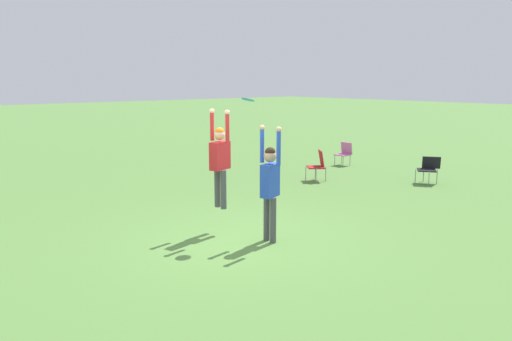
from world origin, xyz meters
name	(u,v)px	position (x,y,z in m)	size (l,w,h in m)	color
ground_plane	(239,239)	(0.00, 0.00, 0.00)	(120.00, 120.00, 0.00)	#56843D
person_jumping	(220,157)	(-0.61, 0.02, 1.56)	(0.61, 0.50, 2.00)	#4C4C51
person_defending	(270,181)	(0.51, 0.36, 1.20)	(0.56, 0.45, 2.24)	#4C4C51
frisbee	(248,100)	(-0.12, 0.34, 2.69)	(0.26, 0.25, 0.08)	#2D9EDB
camping_chair_0	(428,168)	(-0.48, 7.66, 0.48)	(0.73, 0.81, 0.80)	gray
camping_chair_1	(344,152)	(-4.23, 8.28, 0.48)	(0.48, 0.52, 0.84)	gray
camping_chair_2	(318,163)	(-2.92, 5.47, 0.54)	(0.71, 0.80, 0.93)	gray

